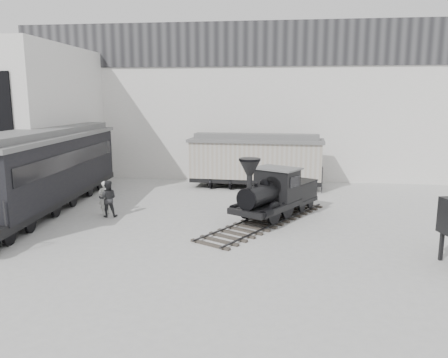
# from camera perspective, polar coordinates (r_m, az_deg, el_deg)

# --- Properties ---
(ground) EXTENTS (90.00, 90.00, 0.00)m
(ground) POSITION_cam_1_polar(r_m,az_deg,el_deg) (18.12, 1.84, -8.32)
(ground) COLOR #9E9E9B
(north_wall) EXTENTS (34.00, 2.51, 11.00)m
(north_wall) POSITION_cam_1_polar(r_m,az_deg,el_deg) (32.11, 4.13, 9.95)
(north_wall) COLOR silver
(north_wall) RESTS_ON ground
(west_pavilion) EXTENTS (7.00, 12.11, 9.00)m
(west_pavilion) POSITION_cam_1_polar(r_m,az_deg,el_deg) (31.41, -24.04, 7.14)
(west_pavilion) COLOR silver
(west_pavilion) RESTS_ON ground
(locomotive) EXTENTS (6.22, 8.67, 3.15)m
(locomotive) POSITION_cam_1_polar(r_m,az_deg,el_deg) (21.36, 6.48, -2.23)
(locomotive) COLOR #312D28
(locomotive) RESTS_ON ground
(boxcar) EXTENTS (8.90, 3.32, 3.58)m
(boxcar) POSITION_cam_1_polar(r_m,az_deg,el_deg) (28.78, 4.17, 2.55)
(boxcar) COLOR black
(boxcar) RESTS_ON ground
(passenger_coach) EXTENTS (3.92, 14.93, 3.96)m
(passenger_coach) POSITION_cam_1_polar(r_m,az_deg,el_deg) (24.94, -22.30, 1.27)
(passenger_coach) COLOR black
(passenger_coach) RESTS_ON ground
(visitor_a) EXTENTS (0.75, 0.66, 1.72)m
(visitor_a) POSITION_cam_1_polar(r_m,az_deg,el_deg) (23.03, -15.33, -2.38)
(visitor_a) COLOR silver
(visitor_a) RESTS_ON ground
(visitor_b) EXTENTS (1.02, 0.87, 1.84)m
(visitor_b) POSITION_cam_1_polar(r_m,az_deg,el_deg) (22.50, -14.94, -2.50)
(visitor_b) COLOR #2A2A2C
(visitor_b) RESTS_ON ground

